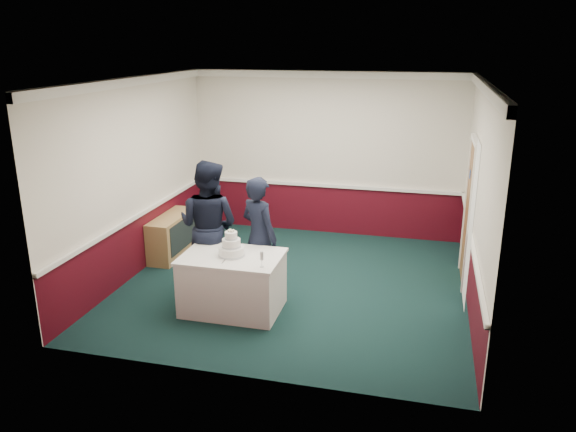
% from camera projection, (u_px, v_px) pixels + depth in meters
% --- Properties ---
extents(ground, '(5.00, 5.00, 0.00)m').
position_uv_depth(ground, '(294.00, 284.00, 8.44)').
color(ground, black).
rests_on(ground, ground).
extents(room_shell, '(5.00, 5.00, 3.00)m').
position_uv_depth(room_shell, '(309.00, 148.00, 8.40)').
color(room_shell, silver).
rests_on(room_shell, ground).
extents(sideboard, '(0.41, 1.20, 0.70)m').
position_uv_depth(sideboard, '(173.00, 236.00, 9.48)').
color(sideboard, '#9F844D').
rests_on(sideboard, ground).
extents(cake_table, '(1.32, 0.92, 0.79)m').
position_uv_depth(cake_table, '(233.00, 282.00, 7.53)').
color(cake_table, white).
rests_on(cake_table, ground).
extents(wedding_cake, '(0.35, 0.35, 0.36)m').
position_uv_depth(wedding_cake, '(231.00, 248.00, 7.38)').
color(wedding_cake, white).
rests_on(wedding_cake, cake_table).
extents(cake_knife, '(0.03, 0.22, 0.00)m').
position_uv_depth(cake_knife, '(224.00, 261.00, 7.23)').
color(cake_knife, silver).
rests_on(cake_knife, cake_table).
extents(champagne_flute, '(0.05, 0.05, 0.21)m').
position_uv_depth(champagne_flute, '(262.00, 257.00, 7.00)').
color(champagne_flute, silver).
rests_on(champagne_flute, cake_table).
extents(person_man, '(1.03, 0.86, 1.92)m').
position_uv_depth(person_man, '(209.00, 226.00, 8.07)').
color(person_man, black).
rests_on(person_man, ground).
extents(person_woman, '(0.75, 0.68, 1.73)m').
position_uv_depth(person_woman, '(259.00, 236.00, 7.90)').
color(person_woman, black).
rests_on(person_woman, ground).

